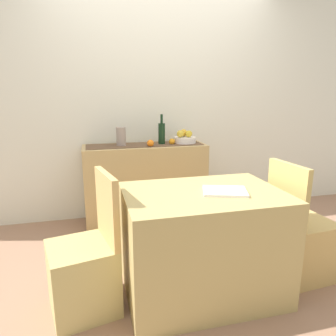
# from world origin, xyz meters

# --- Properties ---
(ground_plane) EXTENTS (6.40, 6.40, 0.02)m
(ground_plane) POSITION_xyz_m (0.00, 0.00, -0.01)
(ground_plane) COLOR #9B735A
(ground_plane) RESTS_ON ground
(room_wall_rear) EXTENTS (6.40, 0.06, 2.70)m
(room_wall_rear) POSITION_xyz_m (0.00, 1.18, 1.35)
(room_wall_rear) COLOR silver
(room_wall_rear) RESTS_ON ground
(sideboard_console) EXTENTS (1.28, 0.42, 0.84)m
(sideboard_console) POSITION_xyz_m (-0.20, 0.92, 0.42)
(sideboard_console) COLOR tan
(sideboard_console) RESTS_ON ground
(table_runner) EXTENTS (1.20, 0.32, 0.01)m
(table_runner) POSITION_xyz_m (-0.20, 0.92, 0.85)
(table_runner) COLOR brown
(table_runner) RESTS_ON sideboard_console
(fruit_bowl) EXTENTS (0.24, 0.24, 0.06)m
(fruit_bowl) POSITION_xyz_m (0.23, 0.92, 0.88)
(fruit_bowl) COLOR white
(fruit_bowl) RESTS_ON table_runner
(apple_rear) EXTENTS (0.07, 0.07, 0.07)m
(apple_rear) POSITION_xyz_m (0.27, 0.89, 0.95)
(apple_rear) COLOR gold
(apple_rear) RESTS_ON fruit_bowl
(apple_right) EXTENTS (0.08, 0.08, 0.08)m
(apple_right) POSITION_xyz_m (0.24, 0.97, 0.95)
(apple_right) COLOR gold
(apple_right) RESTS_ON fruit_bowl
(apple_upper) EXTENTS (0.08, 0.08, 0.08)m
(apple_upper) POSITION_xyz_m (0.18, 0.91, 0.95)
(apple_upper) COLOR gold
(apple_upper) RESTS_ON fruit_bowl
(wine_bottle) EXTENTS (0.07, 0.07, 0.32)m
(wine_bottle) POSITION_xyz_m (-0.02, 0.92, 0.96)
(wine_bottle) COLOR black
(wine_bottle) RESTS_ON sideboard_console
(ceramic_vase) EXTENTS (0.10, 0.10, 0.19)m
(ceramic_vase) POSITION_xyz_m (-0.45, 0.92, 0.94)
(ceramic_vase) COLOR #A18E84
(ceramic_vase) RESTS_ON sideboard_console
(orange_loose_end) EXTENTS (0.06, 0.06, 0.06)m
(orange_loose_end) POSITION_xyz_m (0.08, 0.88, 0.87)
(orange_loose_end) COLOR orange
(orange_loose_end) RESTS_ON sideboard_console
(orange_loose_mid) EXTENTS (0.07, 0.07, 0.07)m
(orange_loose_mid) POSITION_xyz_m (-0.17, 0.81, 0.88)
(orange_loose_mid) COLOR orange
(orange_loose_mid) RESTS_ON sideboard_console
(dining_table) EXTENTS (1.05, 0.74, 0.74)m
(dining_table) POSITION_xyz_m (-0.05, -0.42, 0.37)
(dining_table) COLOR tan
(dining_table) RESTS_ON ground
(open_book) EXTENTS (0.33, 0.29, 0.02)m
(open_book) POSITION_xyz_m (0.08, -0.47, 0.75)
(open_book) COLOR white
(open_book) RESTS_ON dining_table
(chair_near_window) EXTENTS (0.48, 0.48, 0.90)m
(chair_near_window) POSITION_xyz_m (-0.84, -0.41, 0.27)
(chair_near_window) COLOR tan
(chair_near_window) RESTS_ON ground
(chair_by_corner) EXTENTS (0.43, 0.43, 0.90)m
(chair_by_corner) POSITION_xyz_m (0.74, -0.42, 0.27)
(chair_by_corner) COLOR tan
(chair_by_corner) RESTS_ON ground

